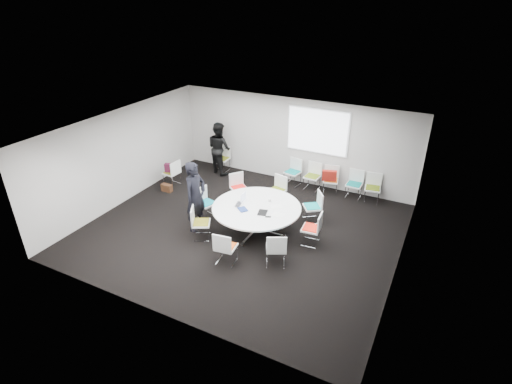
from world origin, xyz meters
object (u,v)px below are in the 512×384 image
at_px(laptop, 240,205).
at_px(chair_ring_c, 277,196).
at_px(brown_bag, 167,188).
at_px(chair_back_b, 312,181).
at_px(chair_ring_e, 206,208).
at_px(chair_ring_b, 312,212).
at_px(cup, 270,200).
at_px(chair_back_c, 330,185).
at_px(chair_ring_d, 239,193).
at_px(maroon_bag, 171,168).
at_px(chair_spare_left, 172,177).
at_px(chair_ring_f, 201,229).
at_px(chair_back_a, 293,177).
at_px(chair_person_back, 222,163).
at_px(chair_ring_h, 276,254).
at_px(chair_back_e, 372,193).
at_px(person_back, 219,148).
at_px(person_main, 196,197).
at_px(chair_back_d, 354,189).
at_px(conference_table, 257,213).
at_px(chair_ring_g, 226,253).
at_px(chair_ring_a, 311,234).

bearing_deg(laptop, chair_ring_c, -22.95).
bearing_deg(brown_bag, chair_back_b, 28.65).
relative_size(chair_ring_e, laptop, 2.88).
relative_size(chair_ring_b, cup, 9.78).
xyz_separation_m(chair_back_c, brown_bag, (-4.71, -2.24, -0.16)).
relative_size(chair_ring_e, brown_bag, 2.44).
height_order(chair_ring_d, maroon_bag, chair_ring_d).
bearing_deg(chair_back_b, chair_spare_left, 26.90).
distance_m(chair_ring_f, chair_back_a, 4.11).
relative_size(chair_person_back, maroon_bag, 2.20).
relative_size(chair_ring_c, chair_ring_h, 1.00).
distance_m(chair_ring_e, maroon_bag, 2.50).
bearing_deg(chair_back_c, chair_ring_h, 76.46).
bearing_deg(chair_back_e, chair_ring_e, 29.11).
xyz_separation_m(person_back, maroon_bag, (-0.87, -1.60, -0.29)).
height_order(chair_back_e, person_main, person_main).
height_order(chair_ring_d, chair_back_c, same).
xyz_separation_m(chair_ring_e, chair_ring_f, (0.46, -0.95, 0.00)).
bearing_deg(chair_back_e, person_main, 35.03).
bearing_deg(chair_ring_f, chair_back_d, 115.86).
xyz_separation_m(chair_ring_f, person_main, (-0.35, 0.34, 0.69)).
relative_size(conference_table, chair_back_e, 2.65).
relative_size(conference_table, chair_ring_g, 2.65).
xyz_separation_m(chair_ring_e, chair_person_back, (-1.28, 3.00, 0.00)).
xyz_separation_m(chair_ring_e, chair_ring_g, (1.58, -1.59, 0.00)).
bearing_deg(chair_ring_f, chair_ring_c, 131.05).
bearing_deg(chair_ring_c, conference_table, 108.68).
height_order(chair_ring_c, chair_back_e, same).
distance_m(chair_ring_g, laptop, 1.61).
xyz_separation_m(chair_ring_a, chair_ring_h, (-0.45, -1.18, 0.00)).
height_order(conference_table, chair_back_d, chair_back_d).
distance_m(chair_ring_f, chair_back_c, 4.56).
distance_m(chair_back_e, maroon_bag, 6.40).
distance_m(chair_person_back, person_back, 0.65).
distance_m(chair_ring_a, chair_ring_g, 2.26).
distance_m(conference_table, chair_ring_g, 1.62).
distance_m(chair_back_c, person_back, 4.01).
distance_m(chair_back_a, chair_back_e, 2.59).
height_order(chair_back_d, person_back, person_back).
bearing_deg(chair_person_back, chair_back_a, 179.19).
bearing_deg(chair_ring_f, brown_bag, -152.56).
height_order(chair_ring_a, laptop, chair_ring_a).
relative_size(chair_ring_h, chair_person_back, 1.00).
bearing_deg(chair_back_c, chair_back_e, 167.84).
bearing_deg(person_main, chair_back_d, -37.15).
distance_m(chair_spare_left, person_back, 1.92).
relative_size(chair_ring_a, chair_back_d, 1.00).
bearing_deg(chair_back_d, chair_ring_b, 71.46).
xyz_separation_m(chair_back_a, person_main, (-1.28, -3.66, 0.69)).
height_order(chair_ring_e, chair_person_back, same).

